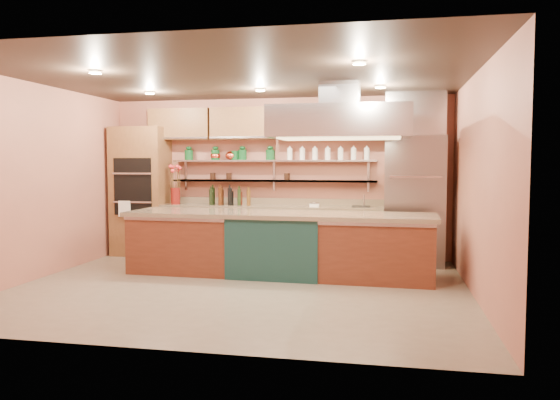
% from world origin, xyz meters
% --- Properties ---
extents(floor, '(6.00, 5.00, 0.02)m').
position_xyz_m(floor, '(0.00, 0.00, -0.01)').
color(floor, gray).
rests_on(floor, ground).
extents(ceiling, '(6.00, 5.00, 0.02)m').
position_xyz_m(ceiling, '(0.00, 0.00, 2.80)').
color(ceiling, black).
rests_on(ceiling, wall_back).
extents(wall_back, '(6.00, 0.04, 2.80)m').
position_xyz_m(wall_back, '(0.00, 2.50, 1.40)').
color(wall_back, '#B86E57').
rests_on(wall_back, floor).
extents(wall_front, '(6.00, 0.04, 2.80)m').
position_xyz_m(wall_front, '(0.00, -2.50, 1.40)').
color(wall_front, '#B86E57').
rests_on(wall_front, floor).
extents(wall_left, '(0.04, 5.00, 2.80)m').
position_xyz_m(wall_left, '(-3.00, 0.00, 1.40)').
color(wall_left, '#B86E57').
rests_on(wall_left, floor).
extents(wall_right, '(0.04, 5.00, 2.80)m').
position_xyz_m(wall_right, '(3.00, 0.00, 1.40)').
color(wall_right, '#B86E57').
rests_on(wall_right, floor).
extents(oven_stack, '(0.95, 0.64, 2.30)m').
position_xyz_m(oven_stack, '(-2.45, 2.18, 1.15)').
color(oven_stack, brown).
rests_on(oven_stack, floor).
extents(refrigerator, '(0.95, 0.72, 2.10)m').
position_xyz_m(refrigerator, '(2.35, 2.14, 1.05)').
color(refrigerator, gray).
rests_on(refrigerator, floor).
extents(back_counter, '(3.84, 0.64, 0.93)m').
position_xyz_m(back_counter, '(-0.05, 2.20, 0.47)').
color(back_counter, tan).
rests_on(back_counter, floor).
extents(wall_shelf_lower, '(3.60, 0.26, 0.03)m').
position_xyz_m(wall_shelf_lower, '(-0.05, 2.37, 1.35)').
color(wall_shelf_lower, '#A9ABB0').
rests_on(wall_shelf_lower, wall_back).
extents(wall_shelf_upper, '(3.60, 0.26, 0.03)m').
position_xyz_m(wall_shelf_upper, '(-0.05, 2.37, 1.70)').
color(wall_shelf_upper, '#A9ABB0').
rests_on(wall_shelf_upper, wall_back).
extents(upper_cabinets, '(4.60, 0.36, 0.55)m').
position_xyz_m(upper_cabinets, '(0.00, 2.32, 2.35)').
color(upper_cabinets, brown).
rests_on(upper_cabinets, wall_back).
extents(range_hood, '(2.00, 1.00, 0.45)m').
position_xyz_m(range_hood, '(1.24, 0.89, 2.25)').
color(range_hood, '#A9ABB0').
rests_on(range_hood, ceiling).
extents(ceiling_downlights, '(4.00, 2.80, 0.02)m').
position_xyz_m(ceiling_downlights, '(0.00, 0.20, 2.77)').
color(ceiling_downlights, '#FFE5A5').
rests_on(ceiling_downlights, ceiling).
extents(island, '(4.50, 1.11, 0.93)m').
position_xyz_m(island, '(0.34, 0.89, 0.47)').
color(island, brown).
rests_on(island, floor).
extents(flower_vase, '(0.17, 0.17, 0.29)m').
position_xyz_m(flower_vase, '(-1.78, 2.15, 1.08)').
color(flower_vase, maroon).
rests_on(flower_vase, back_counter).
extents(oil_bottle_cluster, '(0.82, 0.31, 0.26)m').
position_xyz_m(oil_bottle_cluster, '(-0.76, 2.15, 1.06)').
color(oil_bottle_cluster, black).
rests_on(oil_bottle_cluster, back_counter).
extents(kitchen_scale, '(0.17, 0.14, 0.09)m').
position_xyz_m(kitchen_scale, '(0.71, 2.15, 0.97)').
color(kitchen_scale, white).
rests_on(kitchen_scale, back_counter).
extents(bar_faucet, '(0.03, 0.03, 0.21)m').
position_xyz_m(bar_faucet, '(1.54, 2.25, 1.03)').
color(bar_faucet, white).
rests_on(bar_faucet, back_counter).
extents(copper_kettle, '(0.20, 0.20, 0.16)m').
position_xyz_m(copper_kettle, '(-0.81, 2.37, 1.79)').
color(copper_kettle, '#DD5033').
rests_on(copper_kettle, wall_shelf_upper).
extents(green_canister, '(0.16, 0.16, 0.16)m').
position_xyz_m(green_canister, '(-0.74, 2.37, 1.80)').
color(green_canister, '#0E441C').
rests_on(green_canister, wall_shelf_upper).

